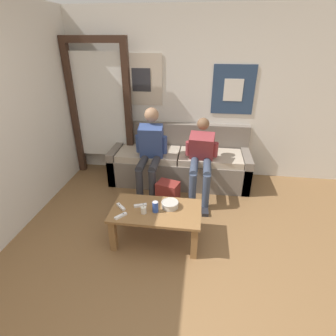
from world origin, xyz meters
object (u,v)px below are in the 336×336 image
object	(u,v)px
person_seated_teen	(201,157)
game_controller_near_right	(140,205)
couch	(179,163)
coffee_table	(156,216)
drink_can_blue	(155,207)
person_seated_adult	(150,150)
game_controller_near_left	(121,207)
pillar_candle	(144,210)
backpack	(168,196)
ceramic_bowl	(170,204)
game_controller_far_center	(121,216)

from	to	relation	value
person_seated_teen	game_controller_near_right	xyz separation A→B (m)	(-0.65, -1.01, -0.18)
couch	coffee_table	distance (m)	1.47
coffee_table	drink_can_blue	xyz separation A→B (m)	(-0.00, -0.03, 0.14)
game_controller_near_right	couch	bearing A→B (deg)	77.85
coffee_table	person_seated_adult	xyz separation A→B (m)	(-0.27, 1.06, 0.35)
drink_can_blue	game_controller_near_left	distance (m)	0.40
pillar_candle	game_controller_near_right	bearing A→B (deg)	118.45
coffee_table	drink_can_blue	distance (m)	0.15
couch	person_seated_adult	world-z (taller)	person_seated_adult
backpack	pillar_candle	size ratio (longest dim) A/B	4.31
coffee_table	backpack	distance (m)	0.68
drink_can_blue	game_controller_near_right	xyz separation A→B (m)	(-0.19, 0.07, -0.05)
person_seated_teen	backpack	size ratio (longest dim) A/B	2.92
backpack	game_controller_near_right	size ratio (longest dim) A/B	2.60
person_seated_adult	pillar_candle	size ratio (longest dim) A/B	14.10
ceramic_bowl	drink_can_blue	world-z (taller)	drink_can_blue
person_seated_adult	pillar_candle	bearing A→B (deg)	-82.51
coffee_table	person_seated_teen	distance (m)	1.18
drink_can_blue	game_controller_near_left	xyz separation A→B (m)	(-0.40, 0.02, -0.05)
person_seated_adult	game_controller_near_left	bearing A→B (deg)	-96.65
person_seated_teen	game_controller_far_center	size ratio (longest dim) A/B	8.36
person_seated_teen	game_controller_far_center	distance (m)	1.48
pillar_candle	game_controller_far_center	world-z (taller)	pillar_candle
pillar_candle	drink_can_blue	distance (m)	0.13
ceramic_bowl	game_controller_near_right	size ratio (longest dim) A/B	1.33
ceramic_bowl	drink_can_blue	xyz separation A→B (m)	(-0.15, -0.10, 0.02)
person_seated_adult	game_controller_near_left	world-z (taller)	person_seated_adult
game_controller_near_right	game_controller_far_center	xyz separation A→B (m)	(-0.16, -0.22, 0.00)
person_seated_teen	game_controller_near_right	bearing A→B (deg)	-122.75
coffee_table	game_controller_near_right	xyz separation A→B (m)	(-0.19, 0.04, 0.09)
person_seated_teen	ceramic_bowl	size ratio (longest dim) A/B	5.71
couch	backpack	size ratio (longest dim) A/B	5.71
couch	person_seated_teen	world-z (taller)	person_seated_teen
coffee_table	drink_can_blue	world-z (taller)	drink_can_blue
coffee_table	pillar_candle	size ratio (longest dim) A/B	11.25
person_seated_teen	game_controller_near_left	bearing A→B (deg)	-128.95
coffee_table	backpack	world-z (taller)	coffee_table
couch	game_controller_near_right	bearing A→B (deg)	-102.15
couch	backpack	xyz separation A→B (m)	(-0.08, -0.80, -0.12)
person_seated_adult	ceramic_bowl	xyz separation A→B (m)	(0.42, -0.99, -0.23)
couch	drink_can_blue	size ratio (longest dim) A/B	17.50
coffee_table	game_controller_near_left	world-z (taller)	game_controller_near_left
pillar_candle	game_controller_near_left	world-z (taller)	pillar_candle
ceramic_bowl	drink_can_blue	distance (m)	0.18
person_seated_adult	ceramic_bowl	bearing A→B (deg)	-67.14
coffee_table	pillar_candle	distance (m)	0.19
ceramic_bowl	game_controller_near_left	xyz separation A→B (m)	(-0.54, -0.08, -0.03)
backpack	game_controller_far_center	bearing A→B (deg)	-114.66
ceramic_bowl	game_controller_near_right	bearing A→B (deg)	-174.96
game_controller_near_right	game_controller_far_center	distance (m)	0.27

